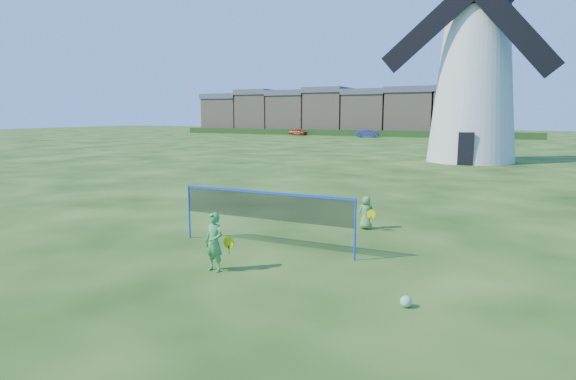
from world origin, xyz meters
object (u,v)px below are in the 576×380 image
at_px(badminton_net, 265,207).
at_px(play_ball, 406,302).
at_px(windmill, 475,72).
at_px(car_left, 298,132).
at_px(player_girl, 214,242).
at_px(car_right, 367,134).
at_px(player_boy, 366,213).

relative_size(badminton_net, play_ball, 22.95).
bearing_deg(play_ball, windmill, 93.42).
height_order(windmill, car_left, windmill).
distance_m(windmill, player_girl, 30.87).
distance_m(windmill, badminton_net, 28.64).
bearing_deg(car_right, play_ball, -169.82).
distance_m(play_ball, car_right, 67.87).
xyz_separation_m(play_ball, car_right, (-20.21, 64.79, 0.48)).
relative_size(player_girl, player_boy, 1.30).
height_order(badminton_net, player_girl, badminton_net).
bearing_deg(car_right, player_boy, -170.45).
xyz_separation_m(play_ball, car_left, (-33.26, 67.13, 0.46)).
bearing_deg(car_right, badminton_net, -172.82).
distance_m(car_left, car_right, 13.26).
height_order(badminton_net, player_boy, badminton_net).
height_order(player_girl, car_right, player_girl).
distance_m(badminton_net, play_ball, 5.00).
bearing_deg(player_girl, car_left, 121.80).
bearing_deg(play_ball, badminton_net, 151.07).
xyz_separation_m(windmill, player_girl, (-2.60, -30.17, -6.02)).
xyz_separation_m(windmill, play_ball, (1.81, -30.35, -6.59)).
xyz_separation_m(badminton_net, player_girl, (-0.13, -2.18, -0.46)).
relative_size(player_girl, car_left, 0.41).
bearing_deg(car_right, car_left, 72.67).
xyz_separation_m(windmill, car_left, (-31.45, 36.78, -6.13)).
height_order(player_boy, car_right, car_right).
bearing_deg(windmill, player_girl, -94.92).
bearing_deg(badminton_net, car_left, 114.11).
relative_size(player_boy, car_right, 0.29).
bearing_deg(badminton_net, car_right, 104.32).
bearing_deg(play_ball, player_girl, 177.61).
bearing_deg(player_boy, car_left, -75.74).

